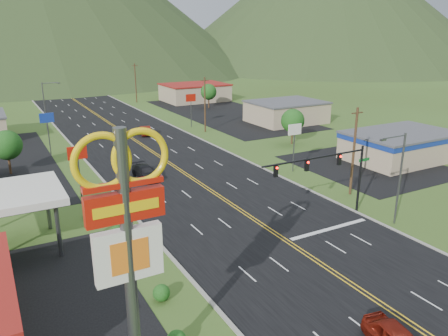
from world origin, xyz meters
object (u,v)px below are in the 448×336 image
pylon_sign (127,229)px  car_red_far (145,130)px  traffic_signal (331,168)px  streetlight_east (398,173)px  streetlight_west (46,103)px  car_dark_mid (146,173)px

pylon_sign → car_red_far: pylon_sign is taller
traffic_signal → pylon_sign: bearing=-152.9°
traffic_signal → streetlight_east: streetlight_east is taller
pylon_sign → streetlight_west: size_ratio=1.56×
traffic_signal → car_red_far: 44.50m
car_dark_mid → car_red_far: car_red_far is taller
streetlight_west → car_red_far: 19.33m
car_dark_mid → car_red_far: (8.06, 23.53, 0.01)m
streetlight_east → car_red_far: size_ratio=1.85×
pylon_sign → car_red_far: (19.92, 56.12, -8.50)m
pylon_sign → car_red_far: bearing=70.5°
pylon_sign → car_dark_mid: bearing=70.0°
car_dark_mid → pylon_sign: bearing=-113.7°
pylon_sign → streetlight_east: pylon_sign is taller
traffic_signal → car_dark_mid: 24.08m
streetlight_east → streetlight_west: same height
traffic_signal → streetlight_east: 6.17m
pylon_sign → traffic_signal: bearing=27.1°
pylon_sign → traffic_signal: pylon_sign is taller
pylon_sign → streetlight_east: (28.18, 8.00, -4.12)m
streetlight_west → car_dark_mid: streetlight_west is taller
traffic_signal → streetlight_east: (4.70, -4.00, -0.15)m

